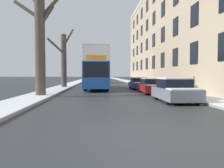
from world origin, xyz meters
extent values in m
plane|color=#303335|center=(0.00, 0.00, 0.00)|extent=(320.00, 320.00, 0.00)
cube|color=gray|center=(-5.56, 53.00, 0.07)|extent=(2.19, 130.00, 0.13)
cube|color=white|center=(-5.56, 53.00, 0.15)|extent=(2.17, 130.00, 0.03)
cube|color=gray|center=(5.56, 53.00, 0.07)|extent=(2.19, 130.00, 0.13)
cube|color=white|center=(5.56, 53.00, 0.15)|extent=(2.17, 130.00, 0.03)
cube|color=tan|center=(11.16, 24.99, 7.70)|extent=(9.00, 44.52, 15.39)
cube|color=black|center=(6.63, 7.58, 3.39)|extent=(0.08, 1.40, 1.80)
cube|color=black|center=(6.63, 11.93, 3.39)|extent=(0.08, 1.40, 1.80)
cube|color=black|center=(6.63, 16.29, 3.39)|extent=(0.08, 1.40, 1.80)
cube|color=black|center=(6.63, 20.64, 3.39)|extent=(0.08, 1.40, 1.80)
cube|color=black|center=(6.63, 24.99, 3.39)|extent=(0.08, 1.40, 1.80)
cube|color=black|center=(6.63, 29.34, 3.39)|extent=(0.08, 1.40, 1.80)
cube|color=black|center=(6.63, 33.70, 3.39)|extent=(0.08, 1.40, 1.80)
cube|color=black|center=(6.63, 38.05, 3.39)|extent=(0.08, 1.40, 1.80)
cube|color=black|center=(6.63, 42.40, 3.39)|extent=(0.08, 1.40, 1.80)
cube|color=black|center=(6.63, 11.93, 6.47)|extent=(0.08, 1.40, 1.80)
cube|color=black|center=(6.63, 16.29, 6.47)|extent=(0.08, 1.40, 1.80)
cube|color=black|center=(6.63, 20.64, 6.47)|extent=(0.08, 1.40, 1.80)
cube|color=black|center=(6.63, 24.99, 6.47)|extent=(0.08, 1.40, 1.80)
cube|color=black|center=(6.63, 29.34, 6.47)|extent=(0.08, 1.40, 1.80)
cube|color=black|center=(6.63, 33.70, 6.47)|extent=(0.08, 1.40, 1.80)
cube|color=black|center=(6.63, 38.05, 6.47)|extent=(0.08, 1.40, 1.80)
cube|color=black|center=(6.63, 42.40, 6.47)|extent=(0.08, 1.40, 1.80)
cube|color=black|center=(6.63, 20.64, 9.54)|extent=(0.08, 1.40, 1.80)
cube|color=black|center=(6.63, 24.99, 9.54)|extent=(0.08, 1.40, 1.80)
cube|color=black|center=(6.63, 29.34, 9.54)|extent=(0.08, 1.40, 1.80)
cube|color=black|center=(6.63, 33.70, 9.54)|extent=(0.08, 1.40, 1.80)
cube|color=black|center=(6.63, 38.05, 9.54)|extent=(0.08, 1.40, 1.80)
cube|color=black|center=(6.63, 42.40, 9.54)|extent=(0.08, 1.40, 1.80)
cube|color=black|center=(6.63, 29.34, 12.62)|extent=(0.08, 1.40, 1.80)
cube|color=black|center=(6.63, 33.70, 12.62)|extent=(0.08, 1.40, 1.80)
cube|color=black|center=(6.63, 38.05, 12.62)|extent=(0.08, 1.40, 1.80)
cube|color=black|center=(6.63, 42.40, 12.62)|extent=(0.08, 1.40, 1.80)
cylinder|color=#4C4238|center=(-5.35, 10.39, 3.68)|extent=(0.71, 0.71, 7.37)
cylinder|color=#4C4238|center=(-6.29, 10.63, 6.27)|extent=(2.08, 0.77, 1.52)
cylinder|color=#4C4238|center=(-4.87, 10.35, 5.76)|extent=(1.19, 0.34, 1.60)
cylinder|color=#4C4238|center=(-5.51, 11.16, 5.77)|extent=(0.60, 1.79, 2.55)
cylinder|color=#4C4238|center=(-4.64, 10.63, 6.52)|extent=(1.69, 0.79, 2.02)
cylinder|color=#4C4238|center=(-5.29, 20.72, 3.19)|extent=(0.64, 0.64, 6.38)
cylinder|color=#4C4238|center=(-6.02, 19.77, 4.87)|extent=(1.72, 2.14, 1.65)
cylinder|color=#4C4238|center=(-5.21, 20.08, 5.24)|extent=(0.39, 1.47, 1.26)
cylinder|color=#4C4238|center=(-4.74, 20.83, 5.98)|extent=(1.33, 0.48, 2.17)
cube|color=#194C99|center=(-1.39, 19.38, 1.58)|extent=(2.48, 11.39, 2.49)
cube|color=silver|center=(-1.39, 19.38, 3.51)|extent=(2.43, 11.16, 1.38)
cube|color=silver|center=(-1.39, 19.38, 4.26)|extent=(2.43, 11.16, 0.12)
cube|color=black|center=(-1.39, 19.38, 2.06)|extent=(2.51, 10.02, 1.29)
cube|color=black|center=(-1.39, 19.38, 3.58)|extent=(2.51, 10.02, 1.05)
cube|color=black|center=(-1.39, 13.70, 2.06)|extent=(2.23, 0.06, 1.36)
cube|color=orange|center=(-1.39, 13.69, 3.17)|extent=(1.74, 0.05, 0.32)
cylinder|color=black|center=(-2.46, 15.96, 0.52)|extent=(0.30, 1.05, 1.05)
cylinder|color=black|center=(-0.32, 15.96, 0.52)|extent=(0.30, 1.05, 1.05)
cylinder|color=black|center=(-2.46, 22.56, 0.52)|extent=(0.30, 1.05, 1.05)
cylinder|color=black|center=(-0.32, 22.56, 0.52)|extent=(0.30, 1.05, 1.05)
cube|color=slate|center=(3.38, 7.22, 0.49)|extent=(1.87, 3.98, 0.65)
cube|color=black|center=(3.38, 7.38, 1.08)|extent=(1.61, 1.99, 0.54)
cube|color=white|center=(3.38, 7.38, 1.39)|extent=(1.57, 1.89, 0.08)
cube|color=white|center=(3.38, 5.81, 0.85)|extent=(1.68, 1.04, 0.06)
cylinder|color=black|center=(2.56, 6.02, 0.32)|extent=(0.20, 0.64, 0.64)
cylinder|color=black|center=(4.21, 6.02, 0.32)|extent=(0.20, 0.64, 0.64)
cylinder|color=black|center=(2.56, 8.41, 0.32)|extent=(0.20, 0.64, 0.64)
cylinder|color=black|center=(4.21, 8.41, 0.32)|extent=(0.20, 0.64, 0.64)
cube|color=maroon|center=(3.38, 13.06, 0.47)|extent=(1.68, 4.45, 0.60)
cube|color=black|center=(3.38, 13.24, 1.01)|extent=(1.45, 2.22, 0.48)
cube|color=white|center=(3.38, 13.24, 1.28)|extent=(1.41, 2.11, 0.04)
cube|color=white|center=(3.38, 11.49, 0.79)|extent=(1.52, 1.16, 0.04)
cylinder|color=black|center=(2.65, 11.73, 0.32)|extent=(0.20, 0.64, 0.64)
cylinder|color=black|center=(4.11, 11.73, 0.32)|extent=(0.20, 0.64, 0.64)
cylinder|color=black|center=(2.65, 14.40, 0.32)|extent=(0.20, 0.64, 0.64)
cylinder|color=black|center=(4.11, 14.40, 0.32)|extent=(0.20, 0.64, 0.64)
cube|color=navy|center=(3.38, 18.71, 0.46)|extent=(1.82, 4.31, 0.59)
cube|color=black|center=(3.38, 18.88, 1.00)|extent=(1.57, 2.16, 0.49)
cube|color=white|center=(3.38, 18.88, 1.29)|extent=(1.53, 2.05, 0.08)
cube|color=white|center=(3.38, 17.18, 0.79)|extent=(1.64, 1.13, 0.06)
cylinder|color=black|center=(2.58, 17.41, 0.34)|extent=(0.20, 0.68, 0.68)
cylinder|color=black|center=(4.18, 17.41, 0.34)|extent=(0.20, 0.68, 0.68)
cylinder|color=black|center=(2.58, 20.00, 0.34)|extent=(0.20, 0.68, 0.68)
cylinder|color=black|center=(4.18, 20.00, 0.34)|extent=(0.20, 0.68, 0.68)
cube|color=#333842|center=(-1.42, 36.19, 1.21)|extent=(2.04, 5.52, 1.99)
cube|color=black|center=(-1.42, 33.45, 1.67)|extent=(1.80, 0.06, 0.88)
cylinder|color=black|center=(-2.32, 34.43, 0.34)|extent=(0.22, 0.68, 0.68)
cylinder|color=black|center=(-0.52, 34.43, 0.34)|extent=(0.22, 0.68, 0.68)
cylinder|color=black|center=(-2.32, 37.96, 0.34)|extent=(0.22, 0.68, 0.68)
cylinder|color=black|center=(-0.52, 37.96, 0.34)|extent=(0.22, 0.68, 0.68)
cylinder|color=#4C4742|center=(-5.86, 12.74, 0.40)|extent=(0.18, 0.18, 0.81)
cylinder|color=#4C4742|center=(-5.71, 12.83, 0.40)|extent=(0.18, 0.18, 0.81)
cylinder|color=#2D2319|center=(-5.78, 12.79, 1.16)|extent=(0.38, 0.38, 0.71)
sphere|color=beige|center=(-5.78, 12.79, 1.63)|extent=(0.22, 0.22, 0.22)
camera|label=1|loc=(-1.21, -5.58, 1.62)|focal=35.00mm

